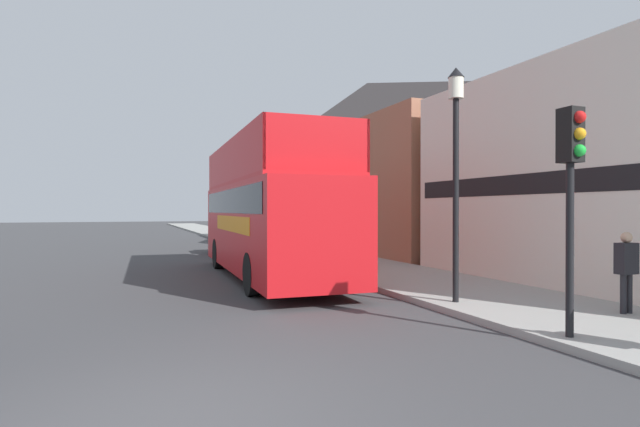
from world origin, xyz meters
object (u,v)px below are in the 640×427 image
Objects in this scene: lamp_post_nearest at (456,142)px; lamp_post_second at (303,176)px; traffic_signal at (572,169)px; tour_bus at (268,218)px; pedestrian_second at (626,264)px; parked_car_ahead_of_bus at (233,239)px.

lamp_post_nearest reaches higher than lamp_post_second.
lamp_post_second is at bearing 89.95° from lamp_post_nearest.
traffic_signal is 3.25m from lamp_post_nearest.
tour_bus is 4.70m from lamp_post_second.
traffic_signal is 13.00m from lamp_post_second.
lamp_post_second is at bearing 89.14° from traffic_signal.
tour_bus is 6.86m from lamp_post_nearest.
lamp_post_second is (2.46, 3.67, 1.62)m from tour_bus.
lamp_post_nearest is 1.03× the size of lamp_post_second.
lamp_post_nearest is (0.19, 3.13, 0.83)m from traffic_signal.
tour_bus is at bearing 111.70° from lamp_post_nearest.
tour_bus is 2.90× the size of traffic_signal.
lamp_post_second is at bearing 100.72° from pedestrian_second.
pedestrian_second is 12.48m from lamp_post_second.
parked_car_ahead_of_bus is at bearing 108.64° from lamp_post_second.
pedestrian_second is 0.32× the size of lamp_post_second.
parked_car_ahead_of_bus is (0.73, 8.81, -1.16)m from tour_bus.
parked_car_ahead_of_bus is at bearing 94.86° from traffic_signal.
lamp_post_second is (-2.28, 12.03, 2.41)m from pedestrian_second.
parked_car_ahead_of_bus is 17.64m from pedestrian_second.
pedestrian_second reaches higher than parked_car_ahead_of_bus.
tour_bus reaches higher than pedestrian_second.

